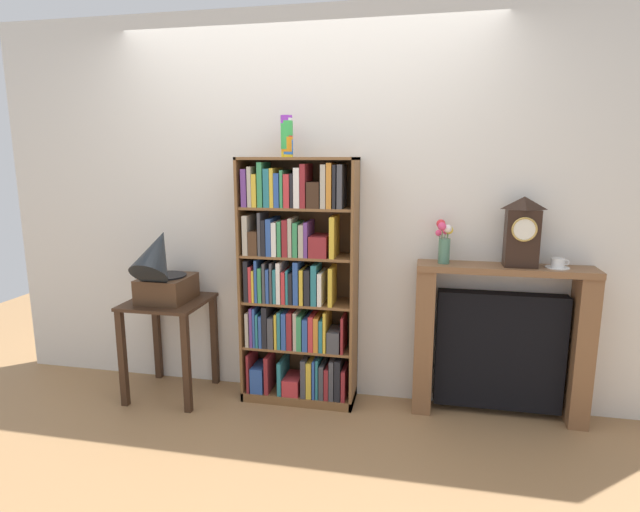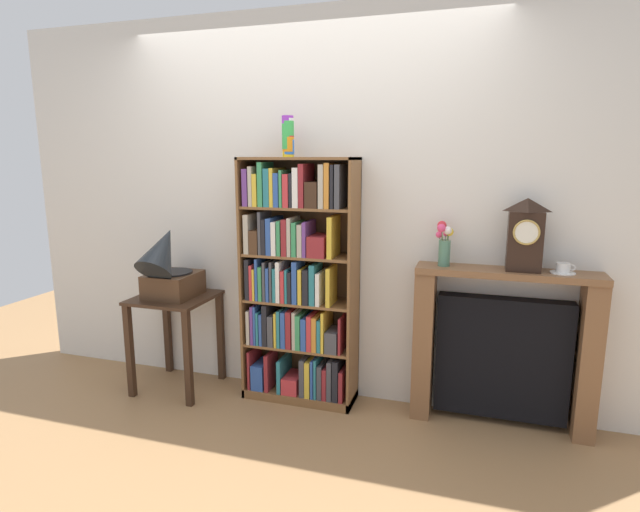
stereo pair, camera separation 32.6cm
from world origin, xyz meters
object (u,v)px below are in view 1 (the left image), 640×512
bookshelf (296,288)px  cup_stack (287,136)px  side_table_left (169,324)px  flower_vase (444,241)px  gramophone (161,270)px  mantel_clock (522,232)px  teacup_with_saucer (558,264)px  fireplace_mantel (500,343)px

bookshelf → cup_stack: (-0.05, 0.02, 0.99)m
side_table_left → flower_vase: 1.94m
gramophone → flower_vase: (1.83, 0.20, 0.23)m
mantel_clock → bookshelf: bearing=-178.7°
bookshelf → teacup_with_saucer: size_ratio=11.88×
teacup_with_saucer → bookshelf: bearing=-178.8°
bookshelf → cup_stack: bearing=162.2°
side_table_left → cup_stack: bearing=8.6°
flower_vase → side_table_left: bearing=-175.5°
fireplace_mantel → flower_vase: flower_vase is taller
cup_stack → fireplace_mantel: 1.89m
gramophone → side_table_left: bearing=90.0°
gramophone → mantel_clock: (2.29, 0.20, 0.30)m
mantel_clock → teacup_with_saucer: size_ratio=3.07×
fireplace_mantel → side_table_left: bearing=-175.8°
gramophone → teacup_with_saucer: size_ratio=4.01×
flower_vase → teacup_with_saucer: bearing=-0.2°
cup_stack → side_table_left: (-0.83, -0.13, -1.27)m
bookshelf → cup_stack: cup_stack is taller
cup_stack → flower_vase: size_ratio=0.95×
fireplace_mantel → mantel_clock: bearing=-15.0°
bookshelf → flower_vase: size_ratio=6.09×
side_table_left → fireplace_mantel: size_ratio=0.64×
side_table_left → gramophone: bearing=-90.0°
gramophone → fireplace_mantel: bearing=5.7°
fireplace_mantel → flower_vase: size_ratio=3.95×
side_table_left → gramophone: gramophone is taller
flower_vase → mantel_clock: bearing=-0.6°
mantel_clock → flower_vase: bearing=179.4°
gramophone → flower_vase: 1.86m
side_table_left → flower_vase: flower_vase is taller
fireplace_mantel → gramophone: bearing=-174.3°
gramophone → flower_vase: flower_vase is taller
cup_stack → gramophone: size_ratio=0.46×
gramophone → fireplace_mantel: size_ratio=0.52×
gramophone → fireplace_mantel: (2.21, 0.22, -0.42)m
mantel_clock → teacup_with_saucer: 0.29m
gramophone → mantel_clock: size_ratio=1.31×
cup_stack → gramophone: cup_stack is taller
gramophone → mantel_clock: mantel_clock is taller
fireplace_mantel → mantel_clock: mantel_clock is taller
bookshelf → side_table_left: bearing=-173.0°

